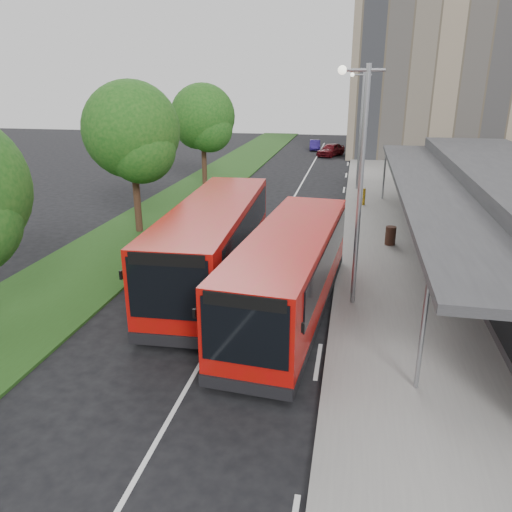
{
  "coord_description": "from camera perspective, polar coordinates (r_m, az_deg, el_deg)",
  "views": [
    {
      "loc": [
        3.98,
        -14.64,
        7.7
      ],
      "look_at": [
        0.6,
        2.42,
        1.5
      ],
      "focal_mm": 35.0,
      "sensor_mm": 36.0,
      "label": 1
    }
  ],
  "objects": [
    {
      "name": "grass_verge",
      "position": [
        37.14,
        -6.29,
        7.61
      ],
      "size": [
        5.0,
        80.0,
        0.1
      ],
      "primitive_type": "cube",
      "color": "#204215",
      "rests_on": "ground"
    },
    {
      "name": "kerb_dashes",
      "position": [
        34.52,
        9.86,
        6.45
      ],
      "size": [
        0.12,
        56.0,
        0.01
      ],
      "color": "silver",
      "rests_on": "ground"
    },
    {
      "name": "litter_bin",
      "position": [
        24.78,
        15.12,
        2.26
      ],
      "size": [
        0.56,
        0.56,
        0.89
      ],
      "primitive_type": "cylinder",
      "rotation": [
        0.0,
        0.0,
        0.14
      ],
      "color": "#371F16",
      "rests_on": "pavement"
    },
    {
      "name": "bus_main",
      "position": [
        16.87,
        3.87,
        -1.95
      ],
      "size": [
        3.47,
        10.59,
        2.95
      ],
      "rotation": [
        0.0,
        0.0,
        -0.08
      ],
      "color": "#A80908",
      "rests_on": "ground"
    },
    {
      "name": "pavement",
      "position": [
        35.53,
        14.3,
        6.62
      ],
      "size": [
        5.0,
        80.0,
        0.15
      ],
      "primitive_type": "cube",
      "color": "gray",
      "rests_on": "ground"
    },
    {
      "name": "office_block",
      "position": [
        57.54,
        22.6,
        19.52
      ],
      "size": [
        22.0,
        12.0,
        18.0
      ],
      "primitive_type": "cube",
      "color": "gray",
      "rests_on": "ground"
    },
    {
      "name": "lamp_post_near",
      "position": [
        16.91,
        11.65,
        9.06
      ],
      "size": [
        1.44,
        0.28,
        8.0
      ],
      "color": "gray",
      "rests_on": "pavement"
    },
    {
      "name": "lamp_post_far",
      "position": [
        36.76,
        11.77,
        14.57
      ],
      "size": [
        1.44,
        0.28,
        8.0
      ],
      "color": "gray",
      "rests_on": "pavement"
    },
    {
      "name": "ground",
      "position": [
        17.02,
        -3.58,
        -7.33
      ],
      "size": [
        120.0,
        120.0,
        0.0
      ],
      "primitive_type": "plane",
      "color": "black",
      "rests_on": "ground"
    },
    {
      "name": "lane_centre_line",
      "position": [
        30.88,
        3.47,
        5.15
      ],
      "size": [
        0.12,
        70.0,
        0.01
      ],
      "primitive_type": "cube",
      "color": "silver",
      "rests_on": "ground"
    },
    {
      "name": "car_near",
      "position": [
        54.01,
        8.55,
        11.94
      ],
      "size": [
        3.12,
        4.29,
        1.36
      ],
      "primitive_type": "imported",
      "rotation": [
        0.0,
        0.0,
        -0.43
      ],
      "color": "#520B11",
      "rests_on": "ground"
    },
    {
      "name": "tree_far",
      "position": [
        37.46,
        -6.1,
        15.1
      ],
      "size": [
        4.65,
        4.65,
        7.47
      ],
      "color": "#331E14",
      "rests_on": "ground"
    },
    {
      "name": "bus_second",
      "position": [
        19.52,
        -4.87,
        1.42
      ],
      "size": [
        3.36,
        11.33,
        3.18
      ],
      "rotation": [
        0.0,
        0.0,
        0.05
      ],
      "color": "#A80908",
      "rests_on": "ground"
    },
    {
      "name": "bollard",
      "position": [
        32.35,
        12.23,
        6.63
      ],
      "size": [
        0.21,
        0.21,
        1.05
      ],
      "primitive_type": "cylinder",
      "rotation": [
        0.0,
        0.0,
        -0.33
      ],
      "color": "#FDB40D",
      "rests_on": "pavement"
    },
    {
      "name": "car_far",
      "position": [
        58.68,
        6.75,
        12.49
      ],
      "size": [
        1.45,
        3.44,
        1.1
      ],
      "primitive_type": "imported",
      "rotation": [
        0.0,
        0.0,
        0.08
      ],
      "color": "navy",
      "rests_on": "ground"
    },
    {
      "name": "tree_mid",
      "position": [
        26.26,
        -13.97,
        13.12
      ],
      "size": [
        4.8,
        4.8,
        7.72
      ],
      "color": "#331E14",
      "rests_on": "ground"
    }
  ]
}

